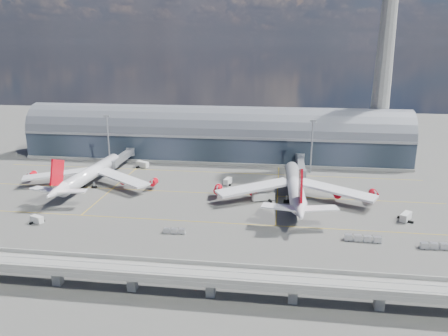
# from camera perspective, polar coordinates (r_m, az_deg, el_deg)

# --- Properties ---
(ground) EXTENTS (500.00, 500.00, 0.00)m
(ground) POSITION_cam_1_polar(r_m,az_deg,el_deg) (164.18, -5.51, -5.47)
(ground) COLOR #474744
(ground) RESTS_ON ground
(taxi_lines) EXTENTS (200.00, 80.12, 0.01)m
(taxi_lines) POSITION_cam_1_polar(r_m,az_deg,el_deg) (184.40, -3.96, -2.97)
(taxi_lines) COLOR gold
(taxi_lines) RESTS_ON ground
(terminal) EXTENTS (200.00, 30.00, 28.00)m
(terminal) POSITION_cam_1_polar(r_m,az_deg,el_deg) (234.39, -1.28, 4.10)
(terminal) COLOR #1E2833
(terminal) RESTS_ON ground
(control_tower) EXTENTS (19.00, 19.00, 103.00)m
(control_tower) POSITION_cam_1_polar(r_m,az_deg,el_deg) (236.68, 20.22, 13.10)
(control_tower) COLOR gray
(control_tower) RESTS_ON ground
(guideway) EXTENTS (220.00, 8.50, 7.20)m
(guideway) POSITION_cam_1_polar(r_m,az_deg,el_deg) (114.22, -11.98, -13.03)
(guideway) COLOR gray
(guideway) RESTS_ON ground
(floodlight_mast_left) EXTENTS (3.00, 0.70, 25.70)m
(floodlight_mast_left) POSITION_cam_1_polar(r_m,az_deg,el_deg) (225.70, -14.88, 3.68)
(floodlight_mast_left) COLOR gray
(floodlight_mast_left) RESTS_ON ground
(floodlight_mast_right) EXTENTS (3.00, 0.70, 25.70)m
(floodlight_mast_right) POSITION_cam_1_polar(r_m,az_deg,el_deg) (209.15, 11.39, 2.94)
(floodlight_mast_right) COLOR gray
(floodlight_mast_right) RESTS_ON ground
(airliner_left) EXTENTS (60.19, 63.23, 19.27)m
(airliner_left) POSITION_cam_1_polar(r_m,az_deg,el_deg) (196.21, -17.25, -0.81)
(airliner_left) COLOR white
(airliner_left) RESTS_ON ground
(airliner_right) EXTENTS (64.37, 67.26, 21.36)m
(airliner_right) POSITION_cam_1_polar(r_m,az_deg,el_deg) (172.71, 9.26, -2.55)
(airliner_right) COLOR white
(airliner_right) RESTS_ON ground
(jet_bridge_left) EXTENTS (4.40, 28.00, 7.25)m
(jet_bridge_left) POSITION_cam_1_polar(r_m,az_deg,el_deg) (223.05, -13.04, 1.42)
(jet_bridge_left) COLOR gray
(jet_bridge_left) RESTS_ON ground
(jet_bridge_right) EXTENTS (4.40, 32.00, 7.25)m
(jet_bridge_right) POSITION_cam_1_polar(r_m,az_deg,el_deg) (207.26, 10.00, 0.48)
(jet_bridge_right) COLOR gray
(jet_bridge_right) RESTS_ON ground
(service_truck_1) EXTENTS (4.98, 3.55, 2.63)m
(service_truck_1) POSITION_cam_1_polar(r_m,az_deg,el_deg) (164.67, -23.24, -6.22)
(service_truck_1) COLOR silver
(service_truck_1) RESTS_ON ground
(service_truck_2) EXTENTS (9.13, 5.39, 3.19)m
(service_truck_2) POSITION_cam_1_polar(r_m,az_deg,el_deg) (172.94, 5.16, -3.74)
(service_truck_2) COLOR silver
(service_truck_2) RESTS_ON ground
(service_truck_3) EXTENTS (5.15, 6.34, 2.91)m
(service_truck_3) POSITION_cam_1_polar(r_m,az_deg,el_deg) (165.99, 22.65, -5.91)
(service_truck_3) COLOR silver
(service_truck_3) RESTS_ON ground
(service_truck_4) EXTENTS (3.49, 5.29, 2.82)m
(service_truck_4) POSITION_cam_1_polar(r_m,az_deg,el_deg) (191.39, 0.49, -1.76)
(service_truck_4) COLOR silver
(service_truck_4) RESTS_ON ground
(service_truck_5) EXTENTS (6.95, 4.92, 3.14)m
(service_truck_5) POSITION_cam_1_polar(r_m,az_deg,el_deg) (220.91, -10.60, 0.47)
(service_truck_5) COLOR silver
(service_truck_5) RESTS_ON ground
(cargo_train_0) EXTENTS (7.36, 1.83, 1.63)m
(cargo_train_0) POSITION_cam_1_polar(r_m,az_deg,el_deg) (144.97, -6.51, -8.17)
(cargo_train_0) COLOR gray
(cargo_train_0) RESTS_ON ground
(cargo_train_1) EXTENTS (11.43, 2.42, 1.89)m
(cargo_train_1) POSITION_cam_1_polar(r_m,az_deg,el_deg) (145.20, 17.65, -8.77)
(cargo_train_1) COLOR gray
(cargo_train_1) RESTS_ON ground
(cargo_train_2) EXTENTS (11.33, 2.19, 1.88)m
(cargo_train_2) POSITION_cam_1_polar(r_m,az_deg,el_deg) (148.66, 26.26, -9.15)
(cargo_train_2) COLOR gray
(cargo_train_2) RESTS_ON ground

